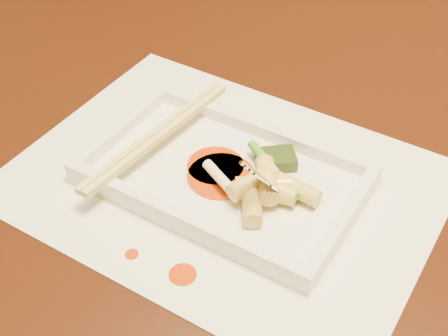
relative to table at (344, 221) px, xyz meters
The scene contains 23 objects.
table is the anchor object (origin of this frame).
placemat 0.18m from the table, 131.26° to the right, with size 0.40×0.30×0.00m, color white.
sauce_splatter_a 0.25m from the table, 106.13° to the right, with size 0.02×0.02×0.00m, color #BC3705.
sauce_splatter_b 0.27m from the table, 116.68° to the right, with size 0.01×0.01×0.00m, color #BC3705.
plate_base 0.18m from the table, 131.26° to the right, with size 0.26×0.16×0.01m, color white.
plate_rim_far 0.15m from the table, 160.43° to the right, with size 0.26×0.01×0.01m, color white.
plate_rim_near 0.24m from the table, 117.46° to the right, with size 0.26×0.01×0.01m, color white.
plate_rim_left 0.27m from the table, 153.78° to the right, with size 0.01×0.14×0.01m, color white.
plate_rim_right 0.16m from the table, 74.59° to the right, with size 0.01×0.14×0.01m, color white.
veg_piece 0.15m from the table, 131.31° to the right, with size 0.04×0.03×0.01m, color black.
scallion_white 0.20m from the table, 127.23° to the right, with size 0.01×0.01×0.04m, color #EAEACC.
scallion_green 0.16m from the table, 120.88° to the right, with size 0.01×0.01×0.09m, color #3C8E16.
chopstick_a 0.24m from the table, 148.62° to the right, with size 0.01×0.21×0.01m, color #E0CB70.
chopstick_b 0.24m from the table, 147.43° to the right, with size 0.01×0.21×0.01m, color #E0CB70.
fork 0.21m from the table, 105.22° to the right, with size 0.09×0.10×0.14m, color silver, non-canonical shape.
sauce_blob_0 0.18m from the table, 131.17° to the right, with size 0.07×0.07×0.00m, color #BC3705.
sauce_blob_1 0.19m from the table, 137.43° to the right, with size 0.06×0.06×0.00m, color #BC3705.
rice_cake_0 0.17m from the table, 109.43° to the right, with size 0.02×0.02×0.05m, color #E0CE68.
rice_cake_1 0.17m from the table, 114.56° to the right, with size 0.02×0.02×0.05m, color #E0CE68.
rice_cake_2 0.17m from the table, 114.33° to the right, with size 0.02×0.02×0.05m, color #E0CE68.
rice_cake_3 0.16m from the table, 101.81° to the right, with size 0.02×0.02×0.04m, color #E0CE68.
rice_cake_4 0.19m from the table, 110.45° to the right, with size 0.02×0.02×0.05m, color #E0CE68.
rice_cake_5 0.18m from the table, 116.38° to the right, with size 0.02×0.02×0.05m, color #E0CE68.
Camera 1 is at (0.14, -0.48, 1.17)m, focal length 50.00 mm.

